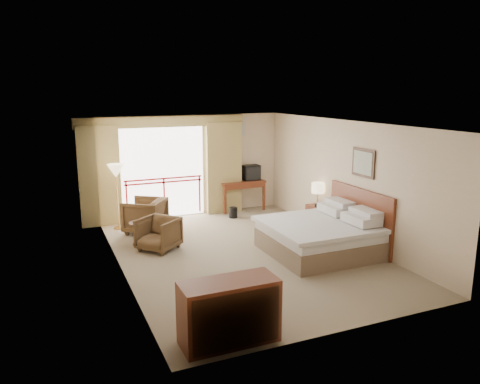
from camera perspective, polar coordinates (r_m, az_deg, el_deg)
name	(u,v)px	position (r m, az deg, el deg)	size (l,w,h in m)	color
floor	(244,253)	(9.87, 0.48, -7.49)	(7.00, 7.00, 0.00)	#81745C
ceiling	(244,124)	(9.30, 0.51, 8.34)	(7.00, 7.00, 0.00)	white
wall_back	(192,165)	(12.72, -5.88, 3.27)	(5.00, 5.00, 0.00)	beige
wall_front	(348,241)	(6.56, 12.98, -5.80)	(5.00, 5.00, 0.00)	beige
wall_left	(119,202)	(8.81, -14.56, -1.18)	(7.00, 7.00, 0.00)	beige
wall_right	(346,181)	(10.73, 12.81, 1.31)	(7.00, 7.00, 0.00)	beige
balcony_door	(163,173)	(12.52, -9.34, 2.32)	(2.40, 2.40, 0.00)	white
balcony_railing	(164,187)	(12.57, -9.25, 0.56)	(2.09, 0.03, 1.02)	#A90E13
curtain_left	(99,176)	(12.10, -16.79, 1.84)	(1.00, 0.26, 2.50)	#988249
curtain_right	(223,168)	(12.87, -2.06, 2.99)	(1.00, 0.26, 2.50)	#988249
valance	(162,122)	(12.26, -9.44, 8.47)	(4.40, 0.22, 0.28)	#988249
hvac_vent	(237,127)	(13.02, -0.43, 7.98)	(0.50, 0.04, 0.50)	silver
bed	(321,236)	(9.93, 9.86, -5.26)	(2.13, 2.06, 0.97)	brown
headboard	(360,218)	(10.40, 14.38, -3.09)	(0.06, 2.10, 1.30)	#5B2516
framed_art	(363,163)	(10.16, 14.79, 3.45)	(0.04, 0.72, 0.60)	black
nightstand	(318,217)	(11.59, 9.47, -3.07)	(0.42, 0.50, 0.60)	#5B2516
table_lamp	(318,188)	(11.46, 9.47, 0.45)	(0.30, 0.30, 0.54)	tan
phone	(320,205)	(11.35, 9.73, -1.61)	(0.20, 0.15, 0.09)	black
desk	(240,187)	(13.25, 0.02, 0.66)	(1.29, 0.62, 0.85)	#5B2516
tv	(251,172)	(13.24, 1.32, 2.40)	(0.47, 0.38, 0.43)	black
coffee_maker	(229,177)	(13.01, -1.30, 1.86)	(0.13, 0.13, 0.27)	black
cup	(235,180)	(13.04, -0.61, 1.48)	(0.06, 0.06, 0.09)	white
wastebasket	(233,213)	(12.48, -0.84, -2.52)	(0.23, 0.23, 0.28)	black
armchair_far	(146,232)	(11.53, -11.43, -4.78)	(0.87, 0.90, 0.82)	#452E19
armchair_near	(159,249)	(10.25, -9.85, -6.92)	(0.75, 0.77, 0.70)	#452E19
side_table	(140,229)	(10.53, -12.09, -4.48)	(0.47, 0.47, 0.51)	black
book	(140,222)	(10.48, -12.13, -3.61)	(0.15, 0.20, 0.02)	white
floor_lamp	(116,173)	(11.64, -14.88, 2.21)	(0.41, 0.41, 1.60)	tan
dresser	(229,312)	(6.48, -1.32, -14.40)	(1.32, 0.56, 0.88)	#5B2516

